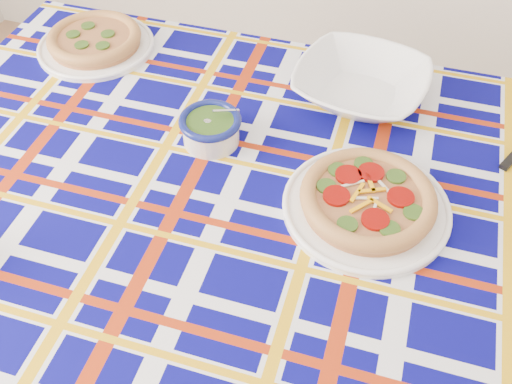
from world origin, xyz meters
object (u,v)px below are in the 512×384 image
(dining_table, at_px, (277,217))
(serving_bowl, at_px, (361,84))
(main_focaccia_plate, at_px, (368,199))
(pesto_bowl, at_px, (211,127))

(dining_table, xyz_separation_m, serving_bowl, (0.10, 0.37, 0.12))
(dining_table, xyz_separation_m, main_focaccia_plate, (0.19, 0.01, 0.12))
(main_focaccia_plate, xyz_separation_m, serving_bowl, (-0.09, 0.36, 0.01))
(dining_table, distance_m, pesto_bowl, 0.25)
(pesto_bowl, xyz_separation_m, serving_bowl, (0.29, 0.27, -0.00))
(dining_table, bearing_deg, main_focaccia_plate, 0.90)
(dining_table, xyz_separation_m, pesto_bowl, (-0.19, 0.10, 0.13))
(dining_table, distance_m, main_focaccia_plate, 0.22)
(dining_table, distance_m, serving_bowl, 0.40)
(pesto_bowl, height_order, serving_bowl, pesto_bowl)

